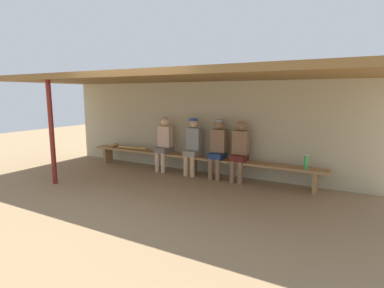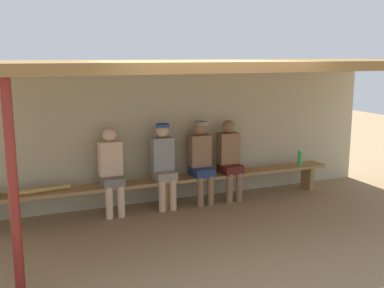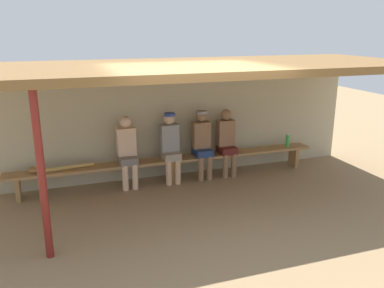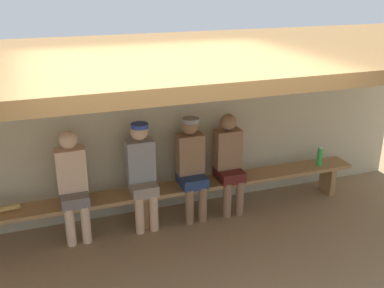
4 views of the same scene
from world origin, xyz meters
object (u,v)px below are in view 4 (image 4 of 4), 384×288
(player_leftmost, at_px, (73,181))
(player_near_post, at_px, (142,171))
(bench, at_px, (143,197))
(water_bottle_blue, at_px, (320,156))
(player_middle, at_px, (191,164))
(player_in_red, at_px, (229,160))

(player_leftmost, height_order, player_near_post, player_near_post)
(bench, relative_size, water_bottle_blue, 21.40)
(player_middle, distance_m, player_leftmost, 1.47)
(bench, distance_m, player_near_post, 0.36)
(bench, relative_size, player_leftmost, 4.49)
(player_leftmost, xyz_separation_m, water_bottle_blue, (3.38, -0.02, -0.14))
(player_in_red, bearing_deg, water_bottle_blue, -1.01)
(player_middle, distance_m, water_bottle_blue, 1.92)
(water_bottle_blue, bearing_deg, player_in_red, 178.99)
(player_in_red, relative_size, player_near_post, 0.99)
(player_middle, relative_size, player_in_red, 1.01)
(player_leftmost, bearing_deg, water_bottle_blue, -0.41)
(player_middle, bearing_deg, player_in_red, -0.05)
(player_leftmost, height_order, water_bottle_blue, player_leftmost)
(player_middle, distance_m, player_in_red, 0.52)
(player_near_post, bearing_deg, player_middle, 0.00)
(bench, bearing_deg, player_near_post, 120.15)
(player_in_red, height_order, player_near_post, player_near_post)
(player_in_red, bearing_deg, player_middle, 179.95)
(water_bottle_blue, bearing_deg, player_leftmost, 179.59)
(water_bottle_blue, bearing_deg, player_near_post, 179.44)
(bench, xyz_separation_m, player_middle, (0.64, 0.00, 0.36))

